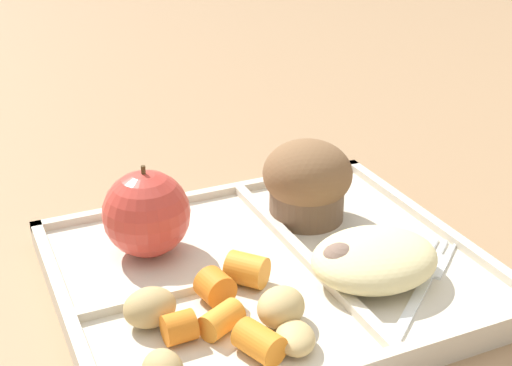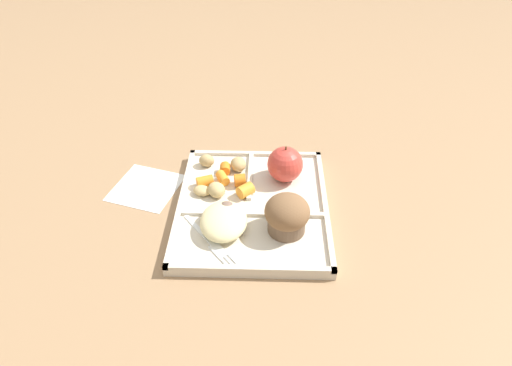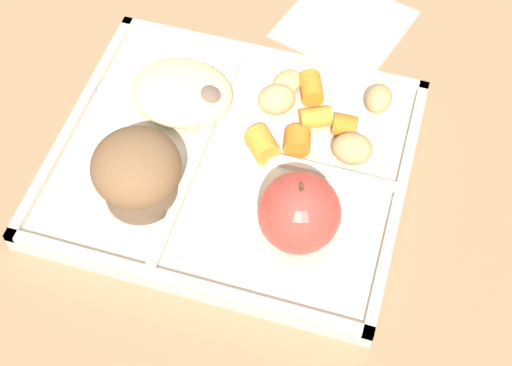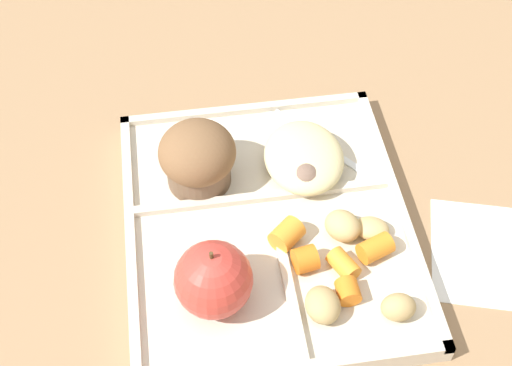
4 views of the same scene
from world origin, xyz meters
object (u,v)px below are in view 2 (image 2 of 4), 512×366
lunch_tray (253,207)px  bran_muffin (287,215)px  green_apple (285,164)px  plastic_fork (211,243)px

lunch_tray → bran_muffin: 0.10m
green_apple → bran_muffin: 0.15m
lunch_tray → bran_muffin: bearing=43.0°
lunch_tray → green_apple: 0.11m
lunch_tray → bran_muffin: (0.07, 0.06, 0.04)m
bran_muffin → plastic_fork: bearing=-73.9°
green_apple → bran_muffin: bearing=0.0°
lunch_tray → bran_muffin: size_ratio=4.16×
bran_muffin → green_apple: bearing=-180.0°
lunch_tray → green_apple: green_apple is taller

